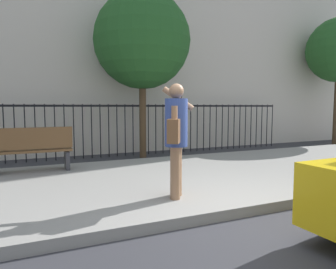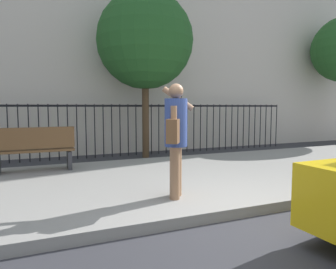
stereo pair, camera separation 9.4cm
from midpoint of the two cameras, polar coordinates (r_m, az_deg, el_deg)
The scene contains 6 objects.
ground_plane at distance 4.48m, azimuth 13.58°, elevation -14.90°, with size 60.00×60.00×0.00m, color #333338.
sidewalk at distance 6.28m, azimuth 1.38°, elevation -8.19°, with size 28.00×4.40×0.15m, color gray.
iron_fence at distance 9.61m, azimuth -7.82°, elevation 2.10°, with size 12.03×0.04×1.60m.
pedestrian_on_phone at distance 4.60m, azimuth 2.00°, elevation 0.45°, with size 0.63×0.72×1.71m.
street_bench at distance 7.06m, azimuth -23.01°, elevation -2.37°, with size 1.60×0.45×0.95m.
street_tree_mid at distance 9.46m, azimuth -3.95°, elevation 16.80°, with size 2.81×2.81×4.85m.
Camera 2 is at (-2.50, -3.38, 1.52)m, focal length 33.12 mm.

